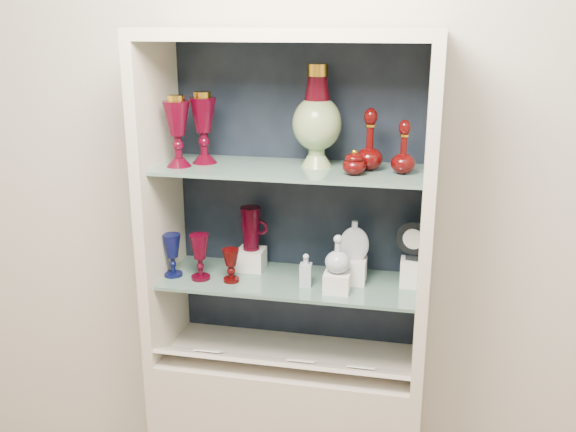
% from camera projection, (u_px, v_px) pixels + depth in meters
% --- Properties ---
extents(wall_back, '(3.50, 0.02, 2.80)m').
position_uv_depth(wall_back, '(300.00, 174.00, 2.44)').
color(wall_back, beige).
rests_on(wall_back, ground).
extents(cabinet_back_panel, '(0.98, 0.02, 1.15)m').
position_uv_depth(cabinet_back_panel, '(298.00, 195.00, 2.44)').
color(cabinet_back_panel, black).
rests_on(cabinet_back_panel, cabinet_base).
extents(cabinet_side_left, '(0.04, 0.40, 1.15)m').
position_uv_depth(cabinet_side_left, '(160.00, 202.00, 2.35)').
color(cabinet_side_left, beige).
rests_on(cabinet_side_left, cabinet_base).
extents(cabinet_side_right, '(0.04, 0.40, 1.15)m').
position_uv_depth(cabinet_side_right, '(427.00, 218.00, 2.16)').
color(cabinet_side_right, beige).
rests_on(cabinet_side_right, cabinet_base).
extents(cabinet_top_cap, '(1.00, 0.40, 0.04)m').
position_uv_depth(cabinet_top_cap, '(288.00, 34.00, 2.08)').
color(cabinet_top_cap, beige).
rests_on(cabinet_top_cap, cabinet_side_left).
extents(shelf_lower, '(0.92, 0.34, 0.01)m').
position_uv_depth(shelf_lower, '(289.00, 281.00, 2.36)').
color(shelf_lower, slate).
rests_on(shelf_lower, cabinet_side_left).
extents(shelf_upper, '(0.92, 0.34, 0.01)m').
position_uv_depth(shelf_upper, '(289.00, 169.00, 2.24)').
color(shelf_upper, slate).
rests_on(shelf_upper, cabinet_side_left).
extents(label_ledge, '(0.92, 0.17, 0.09)m').
position_uv_depth(label_ledge, '(282.00, 362.00, 2.31)').
color(label_ledge, beige).
rests_on(label_ledge, cabinet_base).
extents(label_card_0, '(0.10, 0.06, 0.03)m').
position_uv_depth(label_card_0, '(361.00, 367.00, 2.25)').
color(label_card_0, white).
rests_on(label_card_0, label_ledge).
extents(label_card_1, '(0.10, 0.06, 0.03)m').
position_uv_depth(label_card_1, '(209.00, 351.00, 2.36)').
color(label_card_1, white).
rests_on(label_card_1, label_ledge).
extents(label_card_2, '(0.10, 0.06, 0.03)m').
position_uv_depth(label_card_2, '(301.00, 361.00, 2.30)').
color(label_card_2, white).
rests_on(label_card_2, label_ledge).
extents(pedestal_lamp_left, '(0.12, 0.12, 0.25)m').
position_uv_depth(pedestal_lamp_left, '(177.00, 131.00, 2.22)').
color(pedestal_lamp_left, '#440213').
rests_on(pedestal_lamp_left, shelf_upper).
extents(pedestal_lamp_right, '(0.11, 0.11, 0.25)m').
position_uv_depth(pedestal_lamp_right, '(203.00, 128.00, 2.28)').
color(pedestal_lamp_right, '#440213').
rests_on(pedestal_lamp_right, shelf_upper).
extents(enamel_urn, '(0.22, 0.22, 0.35)m').
position_uv_depth(enamel_urn, '(317.00, 116.00, 2.21)').
color(enamel_urn, '#0B4F1B').
rests_on(enamel_urn, shelf_upper).
extents(ruby_decanter_a, '(0.11, 0.11, 0.24)m').
position_uv_depth(ruby_decanter_a, '(370.00, 136.00, 2.16)').
color(ruby_decanter_a, '#450605').
rests_on(ruby_decanter_a, shelf_upper).
extents(ruby_decanter_b, '(0.09, 0.09, 0.19)m').
position_uv_depth(ruby_decanter_b, '(404.00, 146.00, 2.12)').
color(ruby_decanter_b, '#450605').
rests_on(ruby_decanter_b, shelf_upper).
extents(lidded_bowl, '(0.08, 0.08, 0.09)m').
position_uv_depth(lidded_bowl, '(354.00, 162.00, 2.12)').
color(lidded_bowl, '#450605').
rests_on(lidded_bowl, shelf_upper).
extents(cobalt_goblet, '(0.08, 0.08, 0.16)m').
position_uv_depth(cobalt_goblet, '(172.00, 255.00, 2.37)').
color(cobalt_goblet, '#080C3F').
rests_on(cobalt_goblet, shelf_lower).
extents(ruby_goblet_tall, '(0.08, 0.08, 0.17)m').
position_uv_depth(ruby_goblet_tall, '(200.00, 257.00, 2.34)').
color(ruby_goblet_tall, '#440213').
rests_on(ruby_goblet_tall, shelf_lower).
extents(ruby_goblet_small, '(0.06, 0.06, 0.12)m').
position_uv_depth(ruby_goblet_small, '(231.00, 266.00, 2.32)').
color(ruby_goblet_small, '#450605').
rests_on(ruby_goblet_small, shelf_lower).
extents(riser_ruby_pitcher, '(0.10, 0.10, 0.08)m').
position_uv_depth(riser_ruby_pitcher, '(251.00, 259.00, 2.45)').
color(riser_ruby_pitcher, silver).
rests_on(riser_ruby_pitcher, shelf_lower).
extents(ruby_pitcher, '(0.13, 0.09, 0.17)m').
position_uv_depth(ruby_pitcher, '(251.00, 229.00, 2.41)').
color(ruby_pitcher, '#440213').
rests_on(ruby_pitcher, riser_ruby_pitcher).
extents(clear_square_bottle, '(0.04, 0.04, 0.12)m').
position_uv_depth(clear_square_bottle, '(306.00, 270.00, 2.28)').
color(clear_square_bottle, '#9CAAB5').
rests_on(clear_square_bottle, shelf_lower).
extents(riser_flat_flask, '(0.09, 0.09, 0.09)m').
position_uv_depth(riser_flat_flask, '(353.00, 271.00, 2.32)').
color(riser_flat_flask, silver).
rests_on(riser_flat_flask, shelf_lower).
extents(flat_flask, '(0.11, 0.06, 0.15)m').
position_uv_depth(flat_flask, '(354.00, 240.00, 2.28)').
color(flat_flask, silver).
rests_on(flat_flask, riser_flat_flask).
extents(riser_clear_round_decanter, '(0.09, 0.09, 0.07)m').
position_uv_depth(riser_clear_round_decanter, '(337.00, 282.00, 2.24)').
color(riser_clear_round_decanter, silver).
rests_on(riser_clear_round_decanter, shelf_lower).
extents(clear_round_decanter, '(0.12, 0.12, 0.13)m').
position_uv_depth(clear_round_decanter, '(338.00, 255.00, 2.22)').
color(clear_round_decanter, '#9CAAB5').
rests_on(clear_round_decanter, riser_clear_round_decanter).
extents(riser_cameo_medallion, '(0.08, 0.08, 0.10)m').
position_uv_depth(riser_cameo_medallion, '(412.00, 272.00, 2.29)').
color(riser_cameo_medallion, silver).
rests_on(riser_cameo_medallion, shelf_lower).
extents(cameo_medallion, '(0.13, 0.07, 0.14)m').
position_uv_depth(cameo_medallion, '(414.00, 240.00, 2.25)').
color(cameo_medallion, black).
rests_on(cameo_medallion, riser_cameo_medallion).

